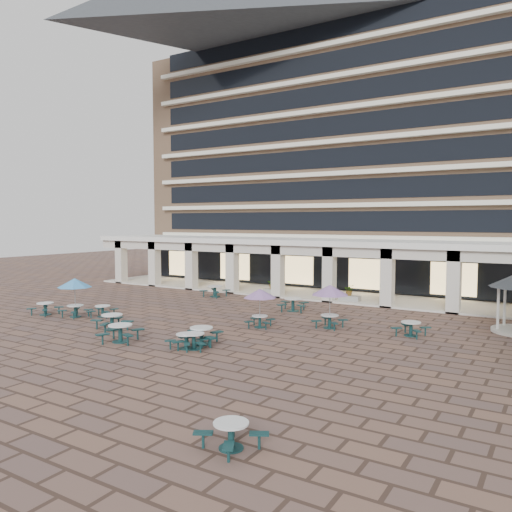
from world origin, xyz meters
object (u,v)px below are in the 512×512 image
at_px(picnic_table_2, 120,332).
at_px(picnic_table_0, 45,308).
at_px(planter_left, 273,288).
at_px(picnic_table_1, 194,339).
at_px(planter_right, 350,295).

bearing_deg(picnic_table_2, picnic_table_0, 141.04).
bearing_deg(picnic_table_0, planter_left, 52.87).
distance_m(picnic_table_1, picnic_table_2, 3.92).
height_order(picnic_table_2, planter_right, planter_right).
xyz_separation_m(picnic_table_0, picnic_table_1, (13.06, -1.64, -0.02)).
bearing_deg(picnic_table_2, planter_right, 49.27).
xyz_separation_m(picnic_table_1, picnic_table_2, (-3.83, -0.83, 0.07)).
relative_size(planter_left, planter_right, 1.00).
bearing_deg(planter_left, picnic_table_1, -72.41).
height_order(picnic_table_0, picnic_table_1, picnic_table_0).
height_order(planter_left, planter_right, planter_left).
height_order(picnic_table_0, planter_left, planter_left).
height_order(picnic_table_1, planter_left, planter_left).
relative_size(picnic_table_0, planter_left, 1.24).
bearing_deg(picnic_table_0, picnic_table_2, -23.09).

